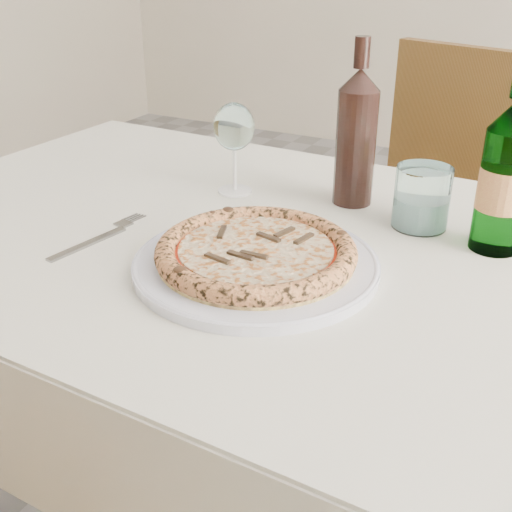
% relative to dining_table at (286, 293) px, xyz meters
% --- Properties ---
extents(dining_table, '(1.45, 0.89, 0.76)m').
position_rel_dining_table_xyz_m(dining_table, '(0.00, 0.00, 0.00)').
color(dining_table, brown).
rests_on(dining_table, floor).
extents(chair_far, '(0.58, 0.58, 0.93)m').
position_rel_dining_table_xyz_m(chair_far, '(0.07, 0.78, -0.13)').
color(chair_far, brown).
rests_on(chair_far, floor).
extents(plate, '(0.34, 0.34, 0.02)m').
position_rel_dining_table_xyz_m(plate, '(0.00, -0.10, 0.10)').
color(plate, silver).
rests_on(plate, dining_table).
extents(pizza, '(0.28, 0.28, 0.03)m').
position_rel_dining_table_xyz_m(pizza, '(-0.00, -0.10, 0.12)').
color(pizza, '#EDCD6C').
rests_on(pizza, plate).
extents(fork, '(0.04, 0.20, 0.00)m').
position_rel_dining_table_xyz_m(fork, '(-0.26, -0.12, 0.09)').
color(fork, slate).
rests_on(fork, dining_table).
extents(wine_glass, '(0.07, 0.07, 0.16)m').
position_rel_dining_table_xyz_m(wine_glass, '(-0.17, 0.15, 0.21)').
color(wine_glass, white).
rests_on(wine_glass, dining_table).
extents(tumbler, '(0.09, 0.09, 0.10)m').
position_rel_dining_table_xyz_m(tumbler, '(0.16, 0.15, 0.13)').
color(tumbler, white).
rests_on(tumbler, dining_table).
extents(beer_bottle, '(0.07, 0.07, 0.28)m').
position_rel_dining_table_xyz_m(beer_bottle, '(0.28, 0.12, 0.20)').
color(beer_bottle, '#328538').
rests_on(beer_bottle, dining_table).
extents(wine_bottle, '(0.07, 0.07, 0.28)m').
position_rel_dining_table_xyz_m(wine_bottle, '(0.03, 0.20, 0.21)').
color(wine_bottle, black).
rests_on(wine_bottle, dining_table).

